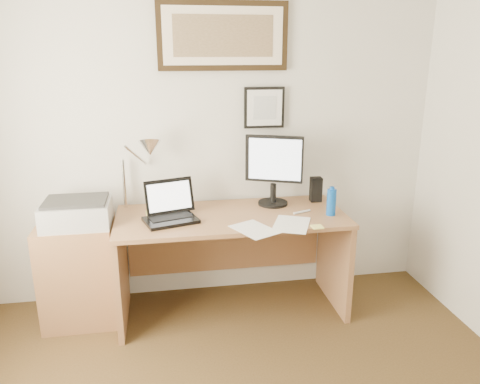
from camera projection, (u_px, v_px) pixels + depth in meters
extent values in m
cube|color=silver|center=(204.00, 136.00, 3.45)|extent=(3.50, 0.02, 2.50)
cube|color=brown|center=(79.00, 273.00, 3.26)|extent=(0.50, 0.40, 0.73)
cylinder|color=#0D4DB0|center=(331.00, 202.00, 3.25)|extent=(0.06, 0.06, 0.19)
cylinder|color=#0D4DB0|center=(332.00, 188.00, 3.22)|extent=(0.03, 0.03, 0.02)
cube|color=black|center=(316.00, 189.00, 3.54)|extent=(0.08, 0.07, 0.19)
cube|color=white|center=(254.00, 229.00, 3.01)|extent=(0.32, 0.36, 0.00)
cube|color=white|center=(291.00, 224.00, 3.09)|extent=(0.33, 0.38, 0.00)
cube|color=#FFF878|center=(317.00, 227.00, 3.04)|extent=(0.07, 0.07, 0.01)
cylinder|color=silver|center=(302.00, 212.00, 3.31)|extent=(0.14, 0.06, 0.02)
imported|color=#CAC65F|center=(147.00, 219.00, 3.16)|extent=(0.25, 0.32, 0.02)
cube|color=brown|center=(231.00, 217.00, 3.28)|extent=(1.60, 0.70, 0.03)
cube|color=brown|center=(121.00, 274.00, 3.26)|extent=(0.04, 0.65, 0.72)
cube|color=brown|center=(334.00, 258.00, 3.51)|extent=(0.04, 0.65, 0.72)
cube|color=brown|center=(225.00, 237.00, 3.67)|extent=(1.50, 0.03, 0.55)
cube|color=black|center=(171.00, 220.00, 3.14)|extent=(0.39, 0.33, 0.02)
cube|color=black|center=(171.00, 217.00, 3.16)|extent=(0.31, 0.20, 0.00)
cube|color=black|center=(169.00, 196.00, 3.23)|extent=(0.35, 0.17, 0.23)
cube|color=white|center=(170.00, 196.00, 3.22)|extent=(0.30, 0.14, 0.18)
cylinder|color=black|center=(273.00, 203.00, 3.50)|extent=(0.22, 0.22, 0.02)
cylinder|color=black|center=(273.00, 193.00, 3.47)|extent=(0.04, 0.04, 0.14)
cube|color=black|center=(274.00, 159.00, 3.39)|extent=(0.40, 0.19, 0.34)
cube|color=white|center=(275.00, 160.00, 3.37)|extent=(0.35, 0.15, 0.30)
cube|color=#ADADB0|center=(77.00, 214.00, 3.12)|extent=(0.44, 0.34, 0.16)
cube|color=#2F2F2F|center=(76.00, 201.00, 3.09)|extent=(0.40, 0.30, 0.02)
cylinder|color=silver|center=(124.00, 184.00, 3.38)|extent=(0.02, 0.02, 0.36)
cylinder|color=silver|center=(136.00, 155.00, 3.27)|extent=(0.15, 0.23, 0.19)
cone|color=silver|center=(150.00, 148.00, 3.22)|extent=(0.16, 0.18, 0.15)
cube|color=black|center=(223.00, 36.00, 3.25)|extent=(0.92, 0.03, 0.47)
cube|color=#F2E1CA|center=(223.00, 36.00, 3.23)|extent=(0.84, 0.01, 0.39)
cube|color=brown|center=(224.00, 36.00, 3.23)|extent=(0.70, 0.00, 0.28)
cube|color=black|center=(264.00, 108.00, 3.44)|extent=(0.30, 0.02, 0.30)
cube|color=white|center=(265.00, 108.00, 3.43)|extent=(0.26, 0.00, 0.26)
cube|color=#B4B9BE|center=(265.00, 108.00, 3.43)|extent=(0.17, 0.00, 0.17)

